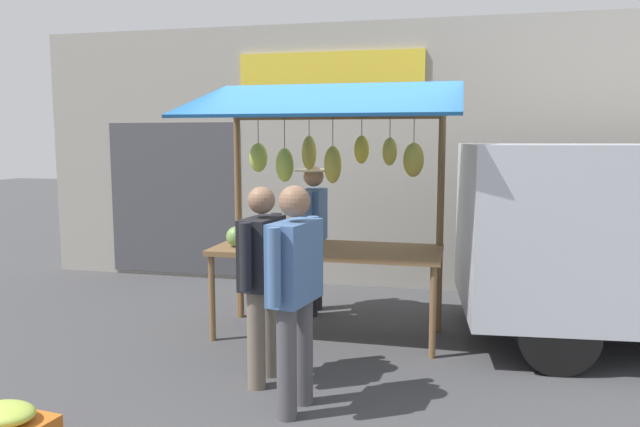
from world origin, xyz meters
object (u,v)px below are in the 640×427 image
(shopper_with_shopping_bag, at_px, (295,283))
(shopper_in_grey_tee, at_px, (262,272))
(market_stall, at_px, (325,178))
(vendor_with_sunhat, at_px, (314,227))

(shopper_with_shopping_bag, xyz_separation_m, shopper_in_grey_tee, (0.39, -0.44, -0.03))
(shopper_with_shopping_bag, bearing_deg, market_stall, 16.67)
(market_stall, bearing_deg, shopper_with_shopping_bag, 95.73)
(market_stall, relative_size, vendor_with_sunhat, 1.53)
(market_stall, xyz_separation_m, shopper_with_shopping_bag, (-0.17, 1.73, -0.63))
(vendor_with_sunhat, bearing_deg, shopper_in_grey_tee, 0.08)
(market_stall, relative_size, shopper_with_shopping_bag, 1.55)
(market_stall, height_order, vendor_with_sunhat, market_stall)
(market_stall, distance_m, shopper_with_shopping_bag, 1.85)
(market_stall, relative_size, shopper_in_grey_tee, 1.60)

